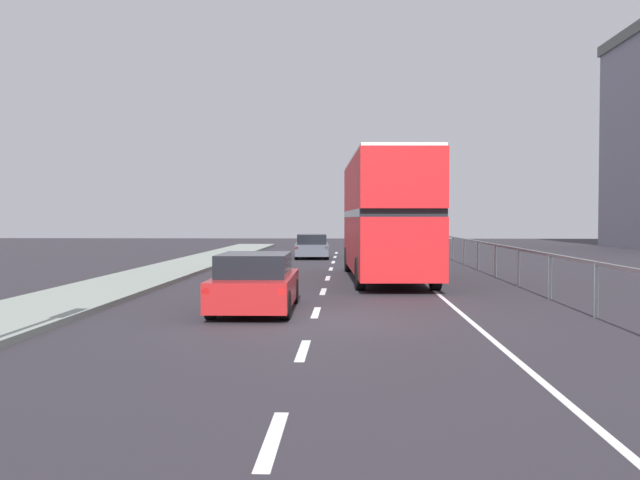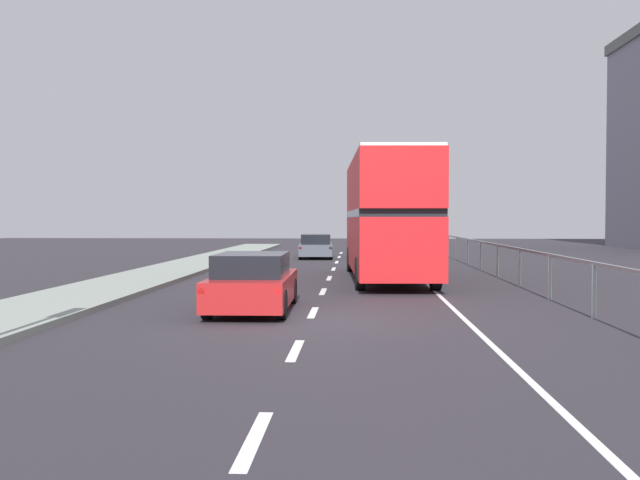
% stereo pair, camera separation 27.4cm
% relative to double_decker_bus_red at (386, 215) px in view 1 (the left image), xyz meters
% --- Properties ---
extents(ground_plane, '(75.07, 120.00, 0.10)m').
position_rel_double_decker_bus_red_xyz_m(ground_plane, '(-2.06, -9.62, -2.35)').
color(ground_plane, '#2B282E').
extents(near_sidewalk_kerb, '(2.87, 80.00, 0.14)m').
position_rel_double_decker_bus_red_xyz_m(near_sidewalk_kerb, '(-8.53, -9.62, -2.23)').
color(near_sidewalk_kerb, gray).
rests_on(near_sidewalk_kerb, ground).
extents(lane_paint_markings, '(3.46, 46.00, 0.01)m').
position_rel_double_decker_bus_red_xyz_m(lane_paint_markings, '(0.09, -1.04, -2.30)').
color(lane_paint_markings, silver).
rests_on(lane_paint_markings, ground).
extents(bridge_side_railing, '(0.10, 42.00, 1.23)m').
position_rel_double_decker_bus_red_xyz_m(bridge_side_railing, '(4.09, -0.62, -1.32)').
color(bridge_side_railing, gray).
rests_on(bridge_side_railing, ground).
extents(double_decker_bus_red, '(2.98, 10.54, 4.30)m').
position_rel_double_decker_bus_red_xyz_m(double_decker_bus_red, '(0.00, 0.00, 0.00)').
color(double_decker_bus_red, red).
rests_on(double_decker_bus_red, ground).
extents(hatchback_car_near, '(1.86, 4.31, 1.36)m').
position_rel_double_decker_bus_red_xyz_m(hatchback_car_near, '(-3.49, -8.55, -1.64)').
color(hatchback_car_near, maroon).
rests_on(hatchback_car_near, ground).
extents(sedan_car_ahead, '(1.99, 4.62, 1.30)m').
position_rel_double_decker_bus_red_xyz_m(sedan_car_ahead, '(-3.32, 13.39, -1.67)').
color(sedan_car_ahead, '#434853').
rests_on(sedan_car_ahead, ground).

